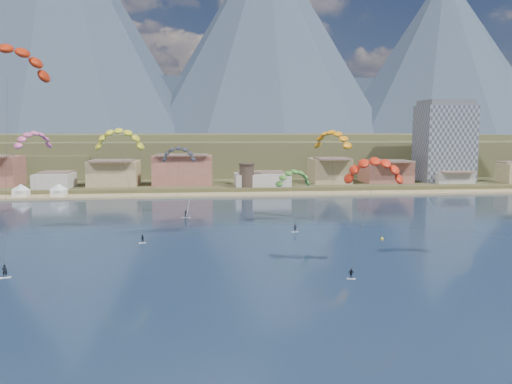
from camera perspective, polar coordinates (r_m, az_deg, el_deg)
The scene contains 18 objects.
ground at distance 72.36m, azimuth 2.61°, elevation -10.92°, with size 2400.00×2400.00×0.00m, color black.
beach at distance 175.82m, azimuth -2.44°, elevation -0.31°, with size 2200.00×12.00×0.90m.
land at distance 628.64m, azimuth -4.89°, elevation 4.77°, with size 2200.00×900.00×4.00m.
foothills at distance 302.68m, azimuth 0.38°, elevation 4.36°, with size 940.00×210.00×18.00m.
mountain_ridge at distance 901.01m, azimuth -6.24°, elevation 14.95°, with size 2060.00×480.00×400.00m.
town at distance 193.01m, azimuth -14.69°, elevation 2.42°, with size 400.00×24.00×12.00m.
apartment_tower at distance 218.08m, azimuth 20.16°, elevation 5.29°, with size 20.00×16.00×32.00m.
watchtower at distance 183.47m, azimuth -1.04°, elevation 1.91°, with size 5.82×5.82×8.60m.
beach_tents at distance 187.18m, azimuth -26.44°, elevation 0.48°, with size 43.40×6.40×5.00m.
kitesurfer_red at distance 97.92m, azimuth -25.94°, elevation 13.28°, with size 14.97×18.21×37.87m.
kitesurfer_yellow at distance 114.49m, azimuth -14.92°, elevation 6.02°, with size 11.90×14.64×24.86m.
kitesurfer_orange at distance 84.28m, azimuth 12.96°, elevation 2.78°, with size 11.29×10.29×19.22m.
kitesurfer_green at distance 123.45m, azimuth 4.20°, elevation 1.82°, with size 9.89×15.51×15.98m.
distant_kite_pink at distance 141.67m, azimuth -23.47°, elevation 5.62°, with size 9.58×9.87×23.42m.
distant_kite_dark at distance 136.67m, azimuth -8.56°, elevation 4.47°, with size 9.58×6.14×19.63m.
distant_kite_orange at distance 128.97m, azimuth 8.49°, elevation 6.12°, with size 10.16×10.39×23.71m.
windsurfer at distance 131.90m, azimuth -7.72°, elevation -2.24°, with size 2.79×2.85×4.48m.
buoy at distance 108.42m, azimuth 13.81°, elevation -5.05°, with size 0.64×0.64×0.64m.
Camera 1 is at (-10.18, -68.17, 22.02)m, focal length 36.06 mm.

